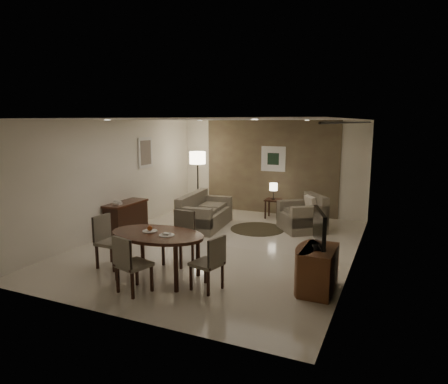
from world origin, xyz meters
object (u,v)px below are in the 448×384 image
at_px(sofa, 205,211).
at_px(console_desk, 126,218).
at_px(dining_table, 158,256).
at_px(chair_left, 112,242).
at_px(tv_cabinet, 319,270).
at_px(side_table, 273,209).
at_px(chair_right, 207,263).
at_px(chair_near, 134,264).
at_px(chair_far, 178,238).
at_px(floor_lamp, 198,183).
at_px(armchair, 302,213).

bearing_deg(sofa, console_desk, 124.33).
relative_size(dining_table, chair_left, 1.75).
distance_m(tv_cabinet, side_table, 4.88).
bearing_deg(console_desk, chair_right, -33.80).
bearing_deg(sofa, chair_near, -175.51).
bearing_deg(chair_far, floor_lamp, 116.83).
distance_m(dining_table, chair_right, 0.98).
relative_size(chair_near, sofa, 0.52).
height_order(console_desk, side_table, console_desk).
xyz_separation_m(console_desk, floor_lamp, (0.62, 2.53, 0.53)).
relative_size(console_desk, chair_right, 1.35).
distance_m(sofa, floor_lamp, 1.60).
height_order(sofa, armchair, armchair).
bearing_deg(chair_right, sofa, -139.57).
relative_size(chair_far, armchair, 0.99).
height_order(console_desk, chair_near, chair_near).
height_order(dining_table, armchair, armchair).
bearing_deg(dining_table, side_table, 84.16).
bearing_deg(tv_cabinet, chair_right, -157.65).
bearing_deg(floor_lamp, tv_cabinet, -43.35).
height_order(chair_left, sofa, chair_left).
distance_m(dining_table, chair_near, 0.64).
bearing_deg(chair_left, sofa, -3.79).
bearing_deg(side_table, chair_far, -97.39).
bearing_deg(chair_near, chair_far, -73.21).
height_order(chair_near, floor_lamp, floor_lamp).
distance_m(armchair, floor_lamp, 3.29).
xyz_separation_m(chair_left, chair_right, (2.04, -0.19, -0.03)).
bearing_deg(dining_table, chair_left, 174.40).
bearing_deg(chair_left, side_table, -16.75).
height_order(chair_left, armchair, chair_left).
xyz_separation_m(chair_far, armchair, (1.58, 3.28, -0.05)).
xyz_separation_m(chair_right, floor_lamp, (-2.63, 4.71, 0.46)).
bearing_deg(chair_left, floor_lamp, 8.57).
height_order(dining_table, chair_near, chair_near).
distance_m(chair_right, armchair, 4.15).
bearing_deg(chair_left, console_desk, 32.47).
height_order(chair_right, sofa, chair_right).
distance_m(tv_cabinet, floor_lamp, 5.90).
height_order(chair_left, chair_right, chair_left).
distance_m(chair_left, sofa, 3.28).
distance_m(chair_near, armchair, 4.91).
bearing_deg(sofa, chair_left, 168.73).
height_order(chair_right, floor_lamp, floor_lamp).
height_order(chair_left, floor_lamp, floor_lamp).
relative_size(chair_right, sofa, 0.50).
xyz_separation_m(dining_table, armchair, (1.54, 4.02, 0.05)).
height_order(tv_cabinet, sofa, sofa).
relative_size(sofa, side_table, 3.37).
bearing_deg(armchair, chair_left, -71.56).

